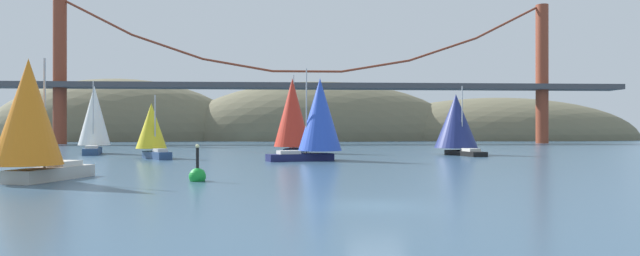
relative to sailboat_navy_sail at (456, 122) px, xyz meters
name	(u,v)px	position (x,y,z in m)	size (l,w,h in m)	color
ground_plane	(376,206)	(-17.87, -44.28, -4.23)	(360.00, 360.00, 0.00)	#385670
headland_right	(497,140)	(42.13, 90.72, -4.23)	(87.36, 44.00, 25.75)	#6B664C
headland_center	(319,140)	(-12.87, 90.72, -4.23)	(87.21, 44.00, 35.07)	#6B664C
headland_left	(117,140)	(-72.87, 90.72, -4.23)	(75.21, 44.00, 36.26)	#6B664C
suspension_bridge	(307,81)	(-17.87, 50.72, 9.90)	(144.85, 6.00, 32.30)	brown
sailboat_navy_sail	(456,122)	(0.00, 0.00, 0.00)	(6.51, 9.38, 8.85)	black
sailboat_white_mainsail	(94,118)	(-48.25, 5.39, 0.59)	(5.09, 8.61, 9.73)	navy
sailboat_scarlet_sail	(292,114)	(-21.37, 6.34, 1.21)	(5.71, 9.79, 11.13)	navy
sailboat_orange_sail	(31,118)	(-37.94, -33.26, -0.15)	(4.97, 7.85, 7.99)	#B7B2A8
sailboat_yellow_sail	(152,129)	(-37.52, -6.16, -0.85)	(5.53, 6.56, 7.21)	navy
sailboat_blue_spinnaker	(319,117)	(-18.63, -11.28, 0.42)	(8.76, 5.94, 9.75)	#191E4C
channel_buoy	(197,175)	(-27.65, -32.90, -3.86)	(1.10, 1.10, 2.64)	green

